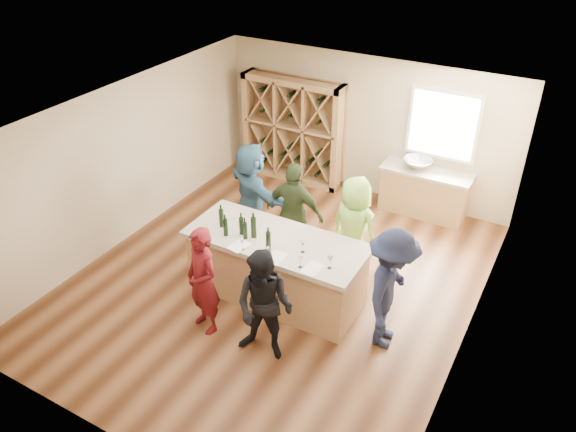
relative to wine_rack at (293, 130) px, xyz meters
The scene contains 35 objects.
floor 3.78m from the wine_rack, 65.36° to the right, with size 6.00×7.00×0.10m, color brown.
ceiling 4.00m from the wine_rack, 65.36° to the right, with size 6.00×7.00×0.10m, color white.
wall_back 1.56m from the wine_rack, 10.57° to the left, with size 6.00×0.10×2.80m, color #C5AF8F.
wall_front 6.99m from the wine_rack, 77.60° to the right, with size 6.00×0.10×2.80m, color #C5AF8F.
wall_left 3.63m from the wine_rack, 115.36° to the right, with size 0.10×7.00×2.80m, color #C5AF8F.
wall_right 5.61m from the wine_rack, 35.70° to the right, with size 0.10×7.00×2.80m, color #C5AF8F.
window_frame 3.08m from the wine_rack, ahead, with size 1.30×0.06×1.30m, color white.
window_pane 3.07m from the wine_rack, ahead, with size 1.18×0.01×1.18m, color white.
wine_rack is the anchor object (origin of this frame).
back_counter_base 2.98m from the wine_rack, ahead, with size 1.60×0.58×0.86m, color #A97D50.
back_counter_top 2.91m from the wine_rack, ahead, with size 1.70×0.62×0.06m, color #AEA18F.
sink 2.70m from the wine_rack, ahead, with size 0.54×0.54×0.19m, color silver.
faucet 2.70m from the wine_rack, ahead, with size 0.02×0.02×0.30m, color silver.
tasting_counter_base 4.04m from the wine_rack, 64.78° to the right, with size 2.60×1.00×1.00m, color #A97D50.
tasting_counter_top 3.99m from the wine_rack, 64.78° to the right, with size 2.72×1.12×0.08m, color #AEA18F.
wine_bottle_a 3.81m from the wine_rack, 77.66° to the right, with size 0.07×0.07×0.30m, color black.
wine_bottle_b 4.02m from the wine_rack, 75.53° to the right, with size 0.07×0.07×0.28m, color black.
wine_bottle_c 3.93m from the wine_rack, 72.38° to the right, with size 0.07×0.07×0.28m, color black.
wine_bottle_d 4.04m from the wine_rack, 71.19° to the right, with size 0.07×0.07×0.27m, color black.
wine_bottle_e 3.98m from the wine_rack, 69.53° to the right, with size 0.08×0.08×0.33m, color black.
wine_glass_a 4.32m from the wine_rack, 70.80° to the right, with size 0.07×0.07×0.18m, color white.
wine_glass_b 4.49m from the wine_rack, 65.65° to the right, with size 0.07×0.07×0.18m, color white.
wine_glass_c 4.68m from the wine_rack, 59.96° to the right, with size 0.06×0.06×0.16m, color white.
wine_glass_d 4.32m from the wine_rack, 59.42° to the right, with size 0.07×0.07×0.18m, color white.
wine_glass_e 4.72m from the wine_rack, 55.14° to the right, with size 0.07×0.07×0.20m, color white.
tasting_menu_a 4.24m from the wine_rack, 71.81° to the right, with size 0.23×0.31×0.00m, color white.
tasting_menu_b 4.46m from the wine_rack, 64.27° to the right, with size 0.23×0.32×0.00m, color white.
tasting_menu_c 4.71m from the wine_rack, 57.98° to the right, with size 0.23×0.31×0.00m, color white.
person_near_left 4.85m from the wine_rack, 76.18° to the right, with size 0.61×0.45×1.67m, color #590F14.
person_near_right 5.22m from the wine_rack, 65.30° to the right, with size 0.81×0.45×1.67m, color black.
person_server 5.13m from the wine_rack, 46.46° to the right, with size 1.19×0.55×1.84m, color #191E38.
person_far_mid 2.93m from the wine_rack, 60.67° to the right, with size 1.03×0.53×1.77m, color #263319.
person_far_right 3.51m from the wine_rack, 45.20° to the right, with size 0.86×0.56×1.75m, color #8CC64C.
person_far_left 2.41m from the wine_rack, 78.46° to the right, with size 1.69×0.61×1.82m, color #335972.
wine_bottle_f 4.29m from the wine_rack, 65.88° to the right, with size 0.07×0.07×0.30m, color black.
Camera 1 is at (3.69, -6.22, 5.71)m, focal length 35.00 mm.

